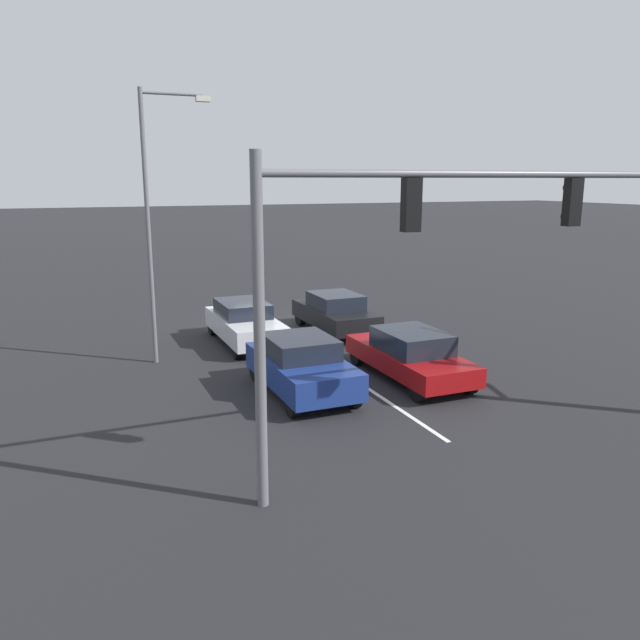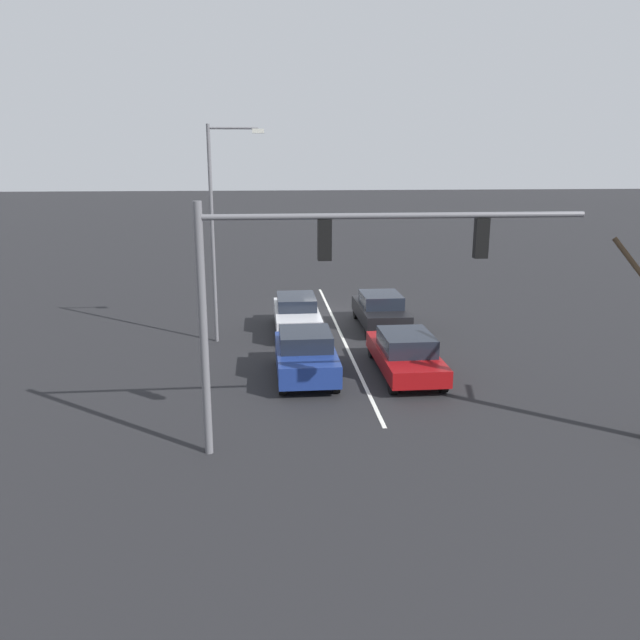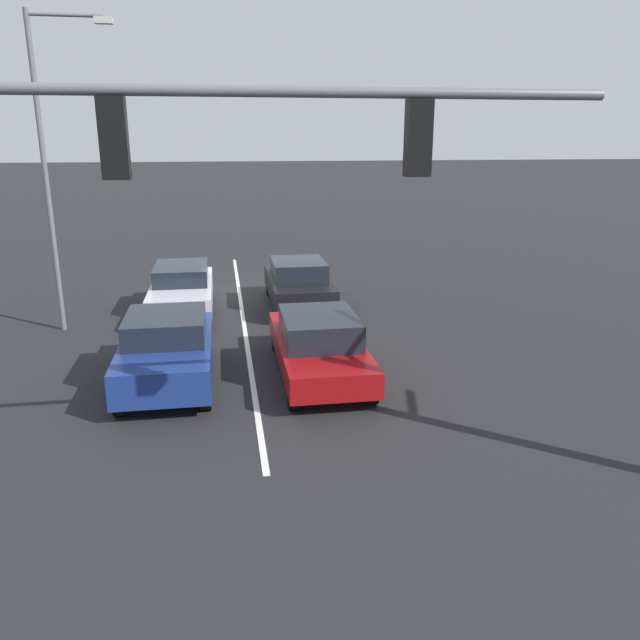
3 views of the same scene
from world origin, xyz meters
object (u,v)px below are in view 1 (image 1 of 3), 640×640
object	(u,v)px
street_lamp_right_shoulder	(155,209)
car_maroon_leftlane_front	(410,354)
car_black_leftlane_second	(335,312)
car_silver_midlane_second	(244,322)
car_navy_midlane_front	(301,365)
traffic_signal_gantry	(404,246)

from	to	relation	value
street_lamp_right_shoulder	car_maroon_leftlane_front	bearing A→B (deg)	144.35
car_maroon_leftlane_front	car_black_leftlane_second	xyz separation A→B (m)	(-0.30, -6.02, 0.04)
car_maroon_leftlane_front	car_silver_midlane_second	xyz separation A→B (m)	(3.34, -5.75, 0.03)
car_silver_midlane_second	car_black_leftlane_second	bearing A→B (deg)	-175.70
car_silver_midlane_second	street_lamp_right_shoulder	bearing A→B (deg)	21.13
car_navy_midlane_front	car_silver_midlane_second	world-z (taller)	car_navy_midlane_front
car_maroon_leftlane_front	car_silver_midlane_second	world-z (taller)	car_silver_midlane_second
car_maroon_leftlane_front	car_silver_midlane_second	distance (m)	6.64
traffic_signal_gantry	car_black_leftlane_second	bearing A→B (deg)	-108.14
car_black_leftlane_second	traffic_signal_gantry	world-z (taller)	traffic_signal_gantry
traffic_signal_gantry	car_maroon_leftlane_front	bearing A→B (deg)	-122.78
car_navy_midlane_front	street_lamp_right_shoulder	world-z (taller)	street_lamp_right_shoulder
car_navy_midlane_front	traffic_signal_gantry	bearing A→B (deg)	89.59
car_black_leftlane_second	car_maroon_leftlane_front	bearing A→B (deg)	87.18
car_navy_midlane_front	car_black_leftlane_second	world-z (taller)	car_navy_midlane_front
car_maroon_leftlane_front	traffic_signal_gantry	size ratio (longest dim) A/B	0.52
car_maroon_leftlane_front	street_lamp_right_shoulder	size ratio (longest dim) A/B	0.57
car_black_leftlane_second	car_silver_midlane_second	distance (m)	3.64
car_silver_midlane_second	street_lamp_right_shoulder	world-z (taller)	street_lamp_right_shoulder
car_silver_midlane_second	traffic_signal_gantry	world-z (taller)	traffic_signal_gantry
street_lamp_right_shoulder	car_silver_midlane_second	bearing A→B (deg)	-158.87
traffic_signal_gantry	street_lamp_right_shoulder	world-z (taller)	street_lamp_right_shoulder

